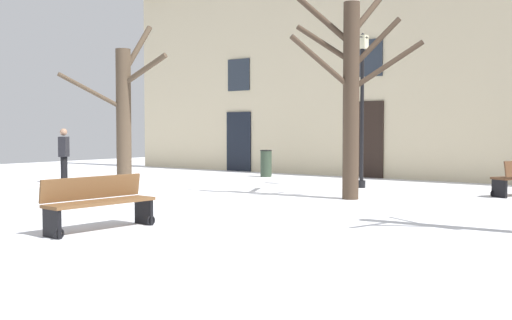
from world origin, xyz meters
TOP-DOWN VIEW (x-y plane):
  - ground_plane at (0.00, 0.00)m, footprint 34.40×34.40m
  - building_facade at (-0.00, 8.26)m, footprint 21.50×0.60m
  - tree_near_facade at (-3.15, 0.24)m, footprint 2.07×2.47m
  - tree_foreground at (2.28, 2.13)m, footprint 2.70×2.48m
  - streetlamp at (1.26, 4.72)m, footprint 0.30×0.30m
  - litter_bin at (-3.08, 6.33)m, footprint 0.40×0.40m
  - bench_back_to_back_right at (1.16, -4.09)m, footprint 0.62×1.87m
  - person_by_shop_door at (-6.56, 0.89)m, footprint 0.40×0.44m

SIDE VIEW (x-z plane):
  - ground_plane at x=0.00m, z-range 0.00..0.00m
  - bench_back_to_back_right at x=1.16m, z-range 0.02..0.87m
  - litter_bin at x=-3.08m, z-range 0.00..0.90m
  - person_by_shop_door at x=-6.56m, z-range 0.08..1.69m
  - tree_near_facade at x=-3.15m, z-range -0.13..4.18m
  - tree_foreground at x=2.28m, z-range 0.10..4.91m
  - streetlamp at x=1.26m, z-range 0.45..4.62m
  - building_facade at x=0.00m, z-range 0.06..7.55m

